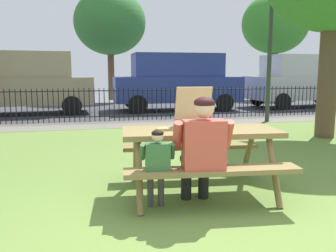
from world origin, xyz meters
The scene contains 15 objects.
ground centered at (0.00, 1.90, -0.01)m, with size 28.00×11.80×0.02m, color olive.
cobblestone_walkway centered at (0.00, 7.10, 0.00)m, with size 28.00×1.40×0.01m, color slate.
street_asphalt centered at (0.00, 10.97, -0.01)m, with size 28.00×6.33×0.01m, color #38383D.
picnic_table_foreground centered at (0.30, 1.27, 0.60)m, with size 1.95×1.66×0.79m.
pizza_box_open centered at (0.27, 1.37, 0.89)m, with size 0.47×0.55×0.48m.
pizza_slice_on_table centered at (-0.13, 1.40, 0.78)m, with size 0.22×0.27×0.02m.
adult_at_table centered at (0.15, 0.79, 0.66)m, with size 0.63×0.62×1.19m.
child_at_table centered at (-0.32, 0.81, 0.52)m, with size 0.36×0.36×0.87m.
iron_fence_streetside centered at (0.00, 7.80, 0.49)m, with size 23.17×0.03×0.96m.
lamp_post_walkway centered at (4.15, 6.67, 2.34)m, with size 0.28×0.28×3.81m.
parked_car_left centered at (-2.99, 10.26, 1.10)m, with size 4.70×2.16×2.08m.
parked_car_center centered at (2.39, 10.26, 1.10)m, with size 4.65×2.06×2.08m.
parked_car_right centered at (7.74, 10.26, 1.10)m, with size 4.68×2.12×2.08m.
far_tree_midleft centered at (0.42, 15.73, 3.81)m, with size 3.52×3.52×5.42m.
far_tree_center centered at (9.43, 15.73, 4.01)m, with size 3.63×3.63×5.67m.
Camera 1 is at (-1.03, -2.63, 1.44)m, focal length 38.23 mm.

